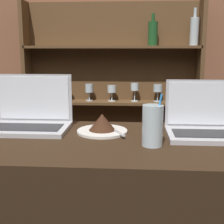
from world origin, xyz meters
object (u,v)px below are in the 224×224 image
at_px(laptop_near, 30,117).
at_px(water_glass, 153,126).
at_px(laptop_far, 204,124).
at_px(cake_plate, 102,125).

xyz_separation_m(laptop_near, water_glass, (0.51, -0.20, 0.02)).
bearing_deg(laptop_far, cake_plate, 178.35).
height_order(laptop_near, laptop_far, laptop_near).
xyz_separation_m(cake_plate, water_glass, (0.19, -0.16, 0.04)).
xyz_separation_m(laptop_far, water_glass, (-0.21, -0.15, 0.03)).
height_order(laptop_near, water_glass, laptop_near).
relative_size(laptop_near, laptop_far, 1.17).
bearing_deg(laptop_far, laptop_near, 175.86).
bearing_deg(laptop_near, water_glass, -21.65).
distance_m(laptop_far, water_glass, 0.26).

